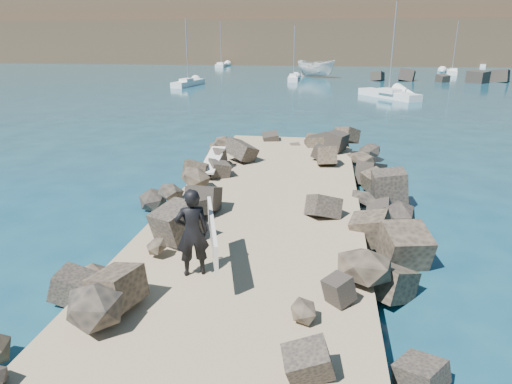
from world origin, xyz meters
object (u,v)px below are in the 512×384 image
surfer_with_board (195,232)px  sailboat_b (293,78)px  boat_imported (316,68)px  surfboard_resting (213,163)px

surfer_with_board → sailboat_b: sailboat_b is taller
boat_imported → surfboard_resting: bearing=-144.8°
sailboat_b → surfboard_resting: bearing=-89.3°
surfboard_resting → boat_imported: boat_imported is taller
surfboard_resting → boat_imported: size_ratio=0.33×
surfer_with_board → sailboat_b: (-2.17, 56.88, -1.25)m
sailboat_b → boat_imported: bearing=65.7°
boat_imported → surfer_with_board: boat_imported is taller
sailboat_b → surfer_with_board: bearing=-87.8°
surfboard_resting → surfer_with_board: 7.97m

